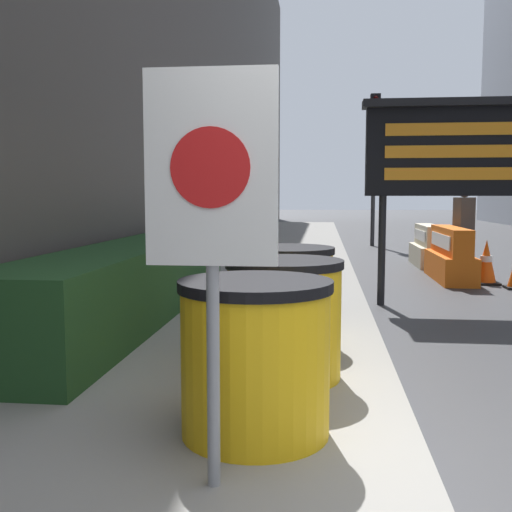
% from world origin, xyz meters
% --- Properties ---
extents(sidewalk_left, '(3.25, 56.00, 0.13)m').
position_xyz_m(sidewalk_left, '(-1.63, 0.00, 0.07)').
color(sidewalk_left, gray).
rests_on(sidewalk_left, ground_plane).
extents(hedge_strip, '(0.90, 5.86, 0.81)m').
position_xyz_m(hedge_strip, '(-2.65, 3.98, 0.54)').
color(hedge_strip, '#1E421E').
rests_on(hedge_strip, sidewalk_left).
extents(barrel_drum_foreground, '(0.87, 0.87, 0.88)m').
position_xyz_m(barrel_drum_foreground, '(-0.95, 0.74, 0.58)').
color(barrel_drum_foreground, yellow).
rests_on(barrel_drum_foreground, sidewalk_left).
extents(barrel_drum_middle, '(0.87, 0.87, 0.88)m').
position_xyz_m(barrel_drum_middle, '(-0.85, 1.81, 0.58)').
color(barrel_drum_middle, yellow).
rests_on(barrel_drum_middle, sidewalk_left).
extents(barrel_drum_back, '(0.87, 0.87, 0.88)m').
position_xyz_m(barrel_drum_back, '(-0.90, 2.89, 0.58)').
color(barrel_drum_back, yellow).
rests_on(barrel_drum_back, sidewalk_left).
extents(warning_sign, '(0.59, 0.08, 1.90)m').
position_xyz_m(warning_sign, '(-1.07, 0.09, 1.46)').
color(warning_sign, gray).
rests_on(warning_sign, sidewalk_left).
extents(message_board, '(2.46, 0.36, 2.72)m').
position_xyz_m(message_board, '(1.16, 5.63, 2.07)').
color(message_board, black).
rests_on(message_board, ground_plane).
extents(jersey_barrier_orange_far, '(0.56, 2.00, 0.93)m').
position_xyz_m(jersey_barrier_orange_far, '(1.66, 8.22, 0.41)').
color(jersey_barrier_orange_far, orange).
rests_on(jersey_barrier_orange_far, ground_plane).
extents(jersey_barrier_cream, '(0.58, 1.66, 0.86)m').
position_xyz_m(jersey_barrier_cream, '(1.66, 10.40, 0.38)').
color(jersey_barrier_cream, beige).
rests_on(jersey_barrier_cream, ground_plane).
extents(traffic_cone_mid, '(0.42, 0.42, 0.75)m').
position_xyz_m(traffic_cone_mid, '(2.16, 7.78, 0.37)').
color(traffic_cone_mid, black).
rests_on(traffic_cone_mid, ground_plane).
extents(traffic_light_near_curb, '(0.28, 0.44, 4.36)m').
position_xyz_m(traffic_light_near_curb, '(0.90, 15.23, 3.15)').
color(traffic_light_near_curb, '#2D2D30').
rests_on(traffic_light_near_curb, ground_plane).
extents(pedestrian_worker, '(0.31, 0.47, 1.67)m').
position_xyz_m(pedestrian_worker, '(1.99, 8.76, 0.99)').
color(pedestrian_worker, '#514C42').
rests_on(pedestrian_worker, ground_plane).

